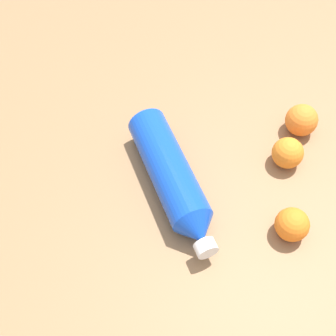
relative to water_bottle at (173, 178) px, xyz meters
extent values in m
plane|color=olive|center=(-0.04, 0.00, -0.04)|extent=(2.40, 2.40, 0.00)
cylinder|color=blue|center=(-0.02, -0.02, 0.00)|extent=(0.22, 0.24, 0.08)
cone|color=blue|center=(0.08, 0.09, 0.00)|extent=(0.09, 0.08, 0.08)
cylinder|color=white|center=(0.10, 0.12, 0.00)|extent=(0.04, 0.04, 0.04)
sphere|color=orange|center=(-0.26, 0.16, -0.01)|extent=(0.07, 0.07, 0.07)
sphere|color=orange|center=(-0.17, 0.17, -0.01)|extent=(0.06, 0.06, 0.06)
sphere|color=orange|center=(-0.02, 0.23, -0.01)|extent=(0.06, 0.06, 0.06)
camera|label=1|loc=(0.40, 0.21, 0.70)|focal=47.47mm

